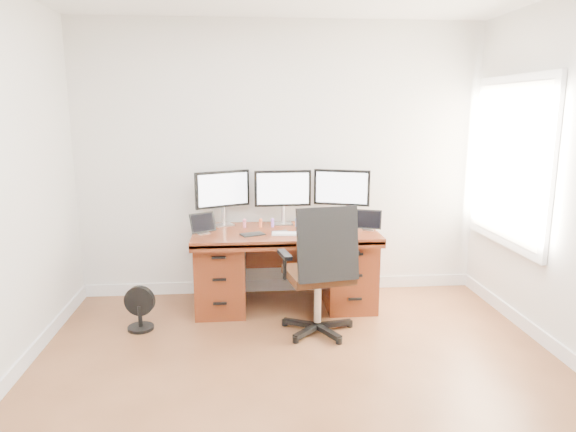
{
  "coord_description": "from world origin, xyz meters",
  "views": [
    {
      "loc": [
        -0.39,
        -2.83,
        1.86
      ],
      "look_at": [
        0.0,
        1.5,
        0.95
      ],
      "focal_mm": 32.0,
      "sensor_mm": 36.0,
      "label": 1
    }
  ],
  "objects": [
    {
      "name": "ground",
      "position": [
        0.0,
        0.0,
        0.0
      ],
      "size": [
        4.5,
        4.5,
        0.0
      ],
      "primitive_type": "plane",
      "color": "brown",
      "rests_on": "ground"
    },
    {
      "name": "back_wall",
      "position": [
        0.0,
        2.25,
        1.35
      ],
      "size": [
        4.0,
        0.1,
        2.7
      ],
      "primitive_type": "cube",
      "color": "white",
      "rests_on": "ground"
    },
    {
      "name": "desk",
      "position": [
        0.0,
        1.83,
        0.4
      ],
      "size": [
        1.7,
        0.8,
        0.75
      ],
      "color": "#602713",
      "rests_on": "ground"
    },
    {
      "name": "office_chair",
      "position": [
        0.23,
        1.17,
        0.37
      ],
      "size": [
        0.69,
        0.69,
        1.12
      ],
      "rotation": [
        0.0,
        0.0,
        0.17
      ],
      "color": "black",
      "rests_on": "ground"
    },
    {
      "name": "floor_fan",
      "position": [
        -1.28,
        1.39,
        0.18
      ],
      "size": [
        0.27,
        0.22,
        0.38
      ],
      "rotation": [
        0.0,
        0.0,
        -0.18
      ],
      "color": "black",
      "rests_on": "ground"
    },
    {
      "name": "monitor_left",
      "position": [
        -0.58,
        2.07,
        1.09
      ],
      "size": [
        0.51,
        0.27,
        0.53
      ],
      "rotation": [
        0.0,
        0.0,
        0.44
      ],
      "color": "silver",
      "rests_on": "desk"
    },
    {
      "name": "monitor_center",
      "position": [
        0.0,
        2.07,
        1.09
      ],
      "size": [
        0.55,
        0.15,
        0.53
      ],
      "rotation": [
        0.0,
        0.0,
        0.04
      ],
      "color": "silver",
      "rests_on": "desk"
    },
    {
      "name": "monitor_right",
      "position": [
        0.58,
        2.07,
        1.09
      ],
      "size": [
        0.53,
        0.22,
        0.53
      ],
      "rotation": [
        0.0,
        0.0,
        -0.35
      ],
      "color": "silver",
      "rests_on": "desk"
    },
    {
      "name": "tablet_left",
      "position": [
        -0.75,
        1.75,
        0.84
      ],
      "size": [
        0.24,
        0.18,
        0.19
      ],
      "rotation": [
        0.0,
        0.0,
        0.54
      ],
      "color": "silver",
      "rests_on": "desk"
    },
    {
      "name": "tablet_right",
      "position": [
        0.78,
        1.75,
        0.84
      ],
      "size": [
        0.25,
        0.14,
        0.19
      ],
      "rotation": [
        0.0,
        0.0,
        -0.34
      ],
      "color": "silver",
      "rests_on": "desk"
    },
    {
      "name": "keyboard",
      "position": [
        0.01,
        1.64,
        0.76
      ],
      "size": [
        0.29,
        0.15,
        0.01
      ],
      "primitive_type": "cube",
      "rotation": [
        0.0,
        0.0,
        -0.11
      ],
      "color": "white",
      "rests_on": "desk"
    },
    {
      "name": "trackpad",
      "position": [
        0.27,
        1.59,
        0.76
      ],
      "size": [
        0.15,
        0.15,
        0.01
      ],
      "primitive_type": "cube",
      "rotation": [
        0.0,
        0.0,
        -0.02
      ],
      "color": "silver",
      "rests_on": "desk"
    },
    {
      "name": "drawing_tablet",
      "position": [
        -0.31,
        1.66,
        0.76
      ],
      "size": [
        0.24,
        0.2,
        0.01
      ],
      "primitive_type": "cube",
      "rotation": [
        0.0,
        0.0,
        0.37
      ],
      "color": "black",
      "rests_on": "desk"
    },
    {
      "name": "phone",
      "position": [
        -0.05,
        1.73,
        0.76
      ],
      "size": [
        0.16,
        0.11,
        0.01
      ],
      "primitive_type": "cube",
      "rotation": [
        0.0,
        0.0,
        0.25
      ],
      "color": "black",
      "rests_on": "desk"
    },
    {
      "name": "figurine_pink",
      "position": [
        -0.38,
        1.95,
        0.8
      ],
      "size": [
        0.04,
        0.04,
        0.09
      ],
      "color": "#DB6682",
      "rests_on": "desk"
    },
    {
      "name": "figurine_orange",
      "position": [
        -0.22,
        1.95,
        0.8
      ],
      "size": [
        0.04,
        0.04,
        0.09
      ],
      "color": "orange",
      "rests_on": "desk"
    },
    {
      "name": "figurine_purple",
      "position": [
        -0.11,
        1.95,
        0.8
      ],
      "size": [
        0.04,
        0.04,
        0.09
      ],
      "color": "#8E59D0",
      "rests_on": "desk"
    },
    {
      "name": "figurine_blue",
      "position": [
        0.13,
        1.95,
        0.8
      ],
      "size": [
        0.04,
        0.04,
        0.09
      ],
      "color": "#647FE1",
      "rests_on": "desk"
    },
    {
      "name": "figurine_brown",
      "position": [
        0.21,
        1.95,
        0.8
      ],
      "size": [
        0.04,
        0.04,
        0.09
      ],
      "color": "olive",
      "rests_on": "desk"
    },
    {
      "name": "figurine_yellow",
      "position": [
        0.35,
        1.95,
        0.8
      ],
      "size": [
        0.04,
        0.04,
        0.09
      ],
      "color": "#E7CB6A",
      "rests_on": "desk"
    }
  ]
}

